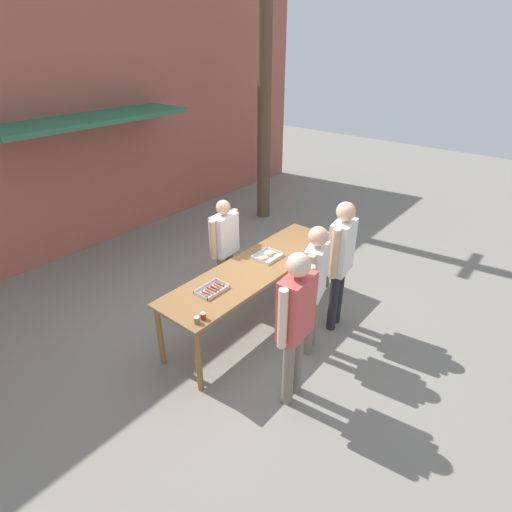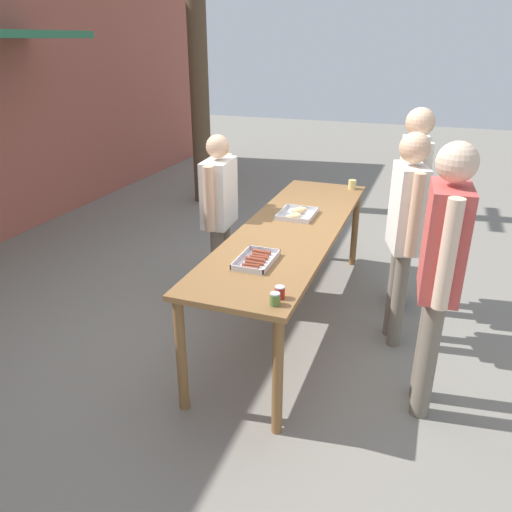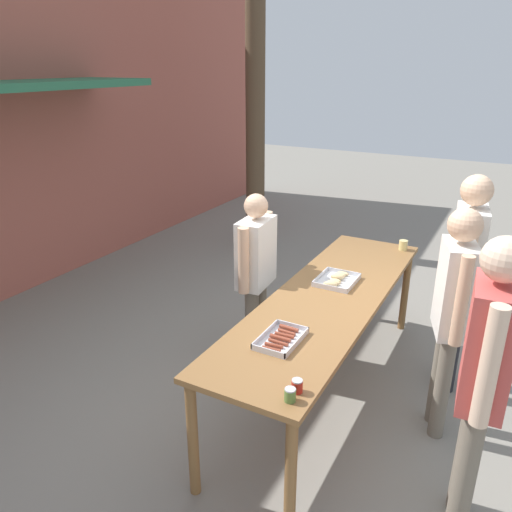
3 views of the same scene
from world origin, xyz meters
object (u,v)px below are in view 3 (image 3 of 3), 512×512
Objects in this scene: person_customer_waiting_in_line at (453,304)px; person_customer_holding_hotdog at (485,365)px; utility_pole at (255,51)px; condiment_jar_mustard at (290,395)px; person_customer_with_cup at (465,266)px; beer_cup at (403,245)px; food_tray_sausages at (281,339)px; person_server_behind_table at (256,266)px; condiment_jar_ketchup at (297,386)px; food_tray_buns at (336,280)px.

person_customer_holding_hotdog is at bearing 1.85° from person_customer_waiting_in_line.
person_customer_holding_hotdog is 5.49m from utility_pole.
person_customer_with_cup is at bearing -17.68° from condiment_jar_mustard.
person_customer_waiting_in_line is at bearing -154.62° from beer_cup.
condiment_jar_mustard is (-0.54, -0.32, 0.02)m from food_tray_sausages.
person_customer_with_cup reaches higher than beer_cup.
food_tray_sausages is at bearing -41.84° from person_customer_with_cup.
person_customer_holding_hotdog is at bearing -90.86° from food_tray_sausages.
utility_pole is (4.41, 2.61, 1.82)m from condiment_jar_mustard.
person_server_behind_table is 0.87× the size of person_customer_holding_hotdog.
utility_pole reaches higher than food_tray_sausages.
condiment_jar_ketchup is 2.57m from beer_cup.
person_customer_waiting_in_line is (-1.35, -0.64, 0.11)m from beer_cup.
condiment_jar_ketchup is 0.04× the size of person_customer_with_cup.
food_tray_buns is at bearing 11.14° from condiment_jar_mustard.
person_customer_with_cup is 0.34× the size of utility_pole.
condiment_jar_ketchup is at bearing -148.88° from utility_pole.
condiment_jar_mustard is at bearing -168.86° from food_tray_buns.
beer_cup is at bearing -16.32° from food_tray_buns.
food_tray_buns is at bearing -136.17° from person_customer_holding_hotdog.
beer_cup is 2.33m from person_customer_holding_hotdog.
utility_pole is at bearing 30.63° from food_tray_sausages.
person_customer_waiting_in_line reaches higher than person_server_behind_table.
beer_cup is 0.05× the size of person_customer_holding_hotdog.
person_customer_with_cup reaches higher than food_tray_sausages.
person_customer_holding_hotdog reaches higher than beer_cup.
person_customer_with_cup is at bearing -138.60° from beer_cup.
person_server_behind_table reaches higher than condiment_jar_mustard.
person_customer_holding_hotdog reaches higher than condiment_jar_ketchup.
food_tray_sausages is 4.86m from utility_pole.
condiment_jar_mustard is 0.81× the size of beer_cup.
person_customer_with_cup reaches higher than food_tray_buns.
utility_pole is at bearing 39.30° from food_tray_buns.
person_customer_holding_hotdog is at bearing -156.97° from beer_cup.
person_server_behind_table is at bearing 36.24° from food_tray_sausages.
condiment_jar_ketchup is 1.01m from person_customer_holding_hotdog.
condiment_jar_mustard is at bearing -25.87° from person_customer_with_cup.
food_tray_buns is 1.10m from beer_cup.
person_customer_with_cup is (1.86, -0.62, 0.17)m from condiment_jar_ketchup.
utility_pole is at bearing 24.14° from person_server_behind_table.
food_tray_buns is 0.20× the size of person_customer_with_cup.
condiment_jar_mustard is at bearing -149.71° from food_tray_sausages.
condiment_jar_mustard is 1.00× the size of condiment_jar_ketchup.
person_server_behind_table is (-1.15, 1.02, -0.00)m from beer_cup.
person_customer_waiting_in_line reaches higher than food_tray_buns.
beer_cup is (1.05, -0.31, 0.03)m from food_tray_buns.
person_customer_holding_hotdog is at bearing -64.40° from condiment_jar_ketchup.
person_customer_with_cup is at bearing -127.31° from utility_pole.
person_server_behind_table is 2.18m from person_customer_holding_hotdog.
food_tray_sausages is at bearing -67.70° from person_customer_waiting_in_line.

